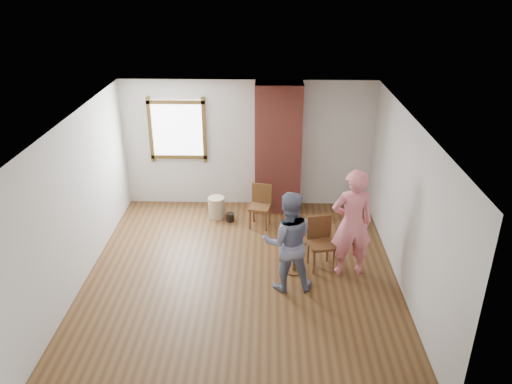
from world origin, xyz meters
TOP-DOWN VIEW (x-y plane):
  - ground at (0.00, 0.00)m, footprint 5.50×5.50m
  - room_shell at (-0.06, 0.61)m, footprint 5.04×5.52m
  - brick_chimney at (0.60, 2.50)m, footprint 0.90×0.50m
  - stoneware_crock at (-0.61, 2.08)m, footprint 0.39×0.39m
  - dark_pot at (-0.32, 1.92)m, footprint 0.22×0.22m
  - dining_chair_left at (0.27, 1.79)m, footprint 0.45×0.45m
  - dining_chair_right at (1.28, 0.39)m, footprint 0.48×0.48m
  - side_table at (0.85, 0.18)m, footprint 0.40×0.40m
  - cake_plate at (0.85, 0.18)m, footprint 0.18×0.18m
  - cake_slice at (0.86, 0.18)m, footprint 0.08×0.07m
  - man at (0.72, -0.23)m, footprint 0.84×0.68m
  - person_pink at (1.73, 0.18)m, footprint 0.71×0.51m

SIDE VIEW (x-z plane):
  - ground at x=0.00m, z-range 0.00..0.00m
  - dark_pot at x=-0.32m, z-range 0.00..0.16m
  - stoneware_crock at x=-0.61m, z-range 0.00..0.42m
  - side_table at x=0.85m, z-range 0.10..0.70m
  - dining_chair_left at x=0.27m, z-range 0.05..0.87m
  - dining_chair_right at x=1.28m, z-range 0.05..0.93m
  - cake_plate at x=0.85m, z-range 0.60..0.61m
  - cake_slice at x=0.86m, z-range 0.61..0.67m
  - man at x=0.72m, z-range 0.00..1.62m
  - person_pink at x=1.73m, z-range 0.00..1.82m
  - brick_chimney at x=0.60m, z-range 0.00..2.60m
  - room_shell at x=-0.06m, z-range 0.50..3.12m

